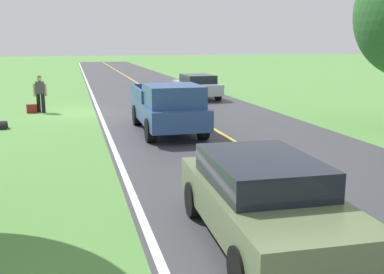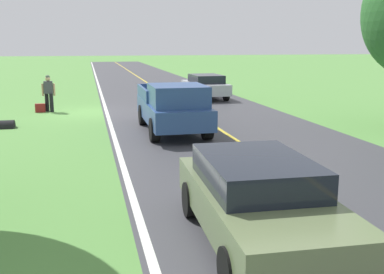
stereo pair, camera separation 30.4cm
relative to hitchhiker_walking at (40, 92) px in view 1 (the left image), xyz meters
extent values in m
plane|color=#568E42|center=(-1.79, 0.55, -0.98)|extent=(200.00, 200.00, 0.00)
cube|color=#3D3D42|center=(-6.64, 0.55, -0.98)|extent=(8.36, 120.00, 0.00)
cube|color=silver|center=(-2.65, 0.55, -0.98)|extent=(0.16, 117.60, 0.00)
cube|color=gold|center=(-6.64, 0.55, -0.98)|extent=(0.14, 117.60, 0.00)
cylinder|color=black|center=(-0.11, 0.15, -0.54)|extent=(0.18, 0.18, 0.88)
cylinder|color=black|center=(0.11, -0.09, -0.54)|extent=(0.18, 0.18, 0.88)
cube|color=#3F3F47|center=(0.00, 0.03, 0.19)|extent=(0.40, 0.27, 0.58)
sphere|color=tan|center=(0.00, 0.03, 0.59)|extent=(0.23, 0.23, 0.23)
sphere|color=#4C564C|center=(0.00, 0.03, 0.67)|extent=(0.20, 0.20, 0.20)
cube|color=#591E19|center=(0.00, -0.17, 0.22)|extent=(0.32, 0.21, 0.44)
cylinder|color=tan|center=(-0.26, 0.05, 0.08)|extent=(0.10, 0.10, 0.58)
cylinder|color=tan|center=(0.26, 0.06, 0.08)|extent=(0.10, 0.10, 0.58)
cube|color=maroon|center=(0.42, 0.09, -0.78)|extent=(0.46, 0.21, 0.41)
cube|color=#2D4C84|center=(-4.83, 6.07, -0.23)|extent=(2.02, 5.41, 0.70)
cube|color=#2D4C84|center=(-4.82, 7.26, 0.48)|extent=(1.85, 2.17, 0.72)
cube|color=black|center=(-4.82, 7.26, 0.55)|extent=(1.69, 1.30, 0.43)
cube|color=#2D4C84|center=(-5.77, 4.99, 0.34)|extent=(0.11, 3.02, 0.45)
cube|color=#2D4C84|center=(-3.89, 4.99, 0.34)|extent=(0.11, 3.02, 0.45)
cube|color=#2D4C84|center=(-4.84, 3.48, 0.34)|extent=(1.84, 0.11, 0.45)
cylinder|color=black|center=(-5.72, 7.82, -0.58)|extent=(0.30, 0.80, 0.80)
cylinder|color=black|center=(-3.92, 7.82, -0.58)|extent=(0.30, 0.80, 0.80)
cylinder|color=black|center=(-5.73, 4.52, -0.58)|extent=(0.30, 0.80, 0.80)
cylinder|color=black|center=(-3.93, 4.52, -0.58)|extent=(0.30, 0.80, 0.80)
cube|color=#66754C|center=(-4.42, 15.96, -0.34)|extent=(2.00, 4.46, 0.62)
cube|color=black|center=(-4.43, 15.76, 0.20)|extent=(1.71, 2.43, 0.46)
cylinder|color=black|center=(-5.22, 17.39, -0.65)|extent=(0.26, 0.67, 0.66)
cylinder|color=black|center=(-3.53, 17.34, -0.65)|extent=(0.26, 0.67, 0.66)
cylinder|color=black|center=(-5.31, 14.59, -0.65)|extent=(0.26, 0.67, 0.66)
cylinder|color=black|center=(-3.62, 14.54, -0.65)|extent=(0.26, 0.67, 0.66)
cube|color=#B2B7C1|center=(-8.61, -3.54, -0.34)|extent=(1.97, 4.45, 0.62)
cube|color=black|center=(-8.61, -3.34, 0.20)|extent=(1.69, 2.42, 0.46)
cylinder|color=black|center=(-7.72, -4.92, -0.65)|extent=(0.26, 0.67, 0.66)
cylinder|color=black|center=(-9.41, -4.97, -0.65)|extent=(0.26, 0.67, 0.66)
cylinder|color=black|center=(-7.80, -2.12, -0.65)|extent=(0.26, 0.67, 0.66)
cylinder|color=black|center=(-9.49, -2.17, -0.65)|extent=(0.26, 0.67, 0.66)
camera|label=1|loc=(-1.53, 22.38, 2.24)|focal=42.38mm
camera|label=2|loc=(-1.82, 22.45, 2.24)|focal=42.38mm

